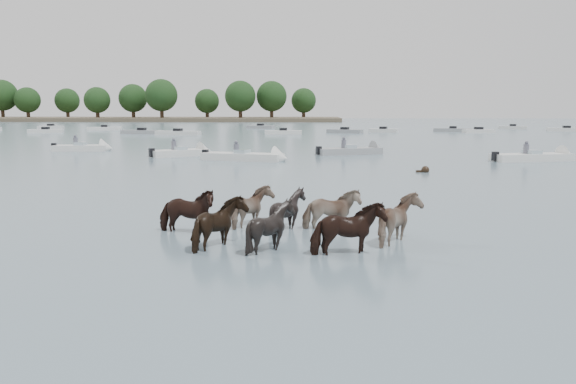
{
  "coord_description": "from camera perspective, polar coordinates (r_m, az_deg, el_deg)",
  "views": [
    {
      "loc": [
        2.8,
        -13.77,
        3.41
      ],
      "look_at": [
        2.09,
        2.27,
        1.1
      ],
      "focal_mm": 36.19,
      "sensor_mm": 36.0,
      "label": 1
    }
  ],
  "objects": [
    {
      "name": "distant_flotilla",
      "position": [
        88.26,
        0.12,
        6.13
      ],
      "size": [
        103.11,
        28.26,
        0.93
      ],
      "color": "silver",
      "rests_on": "ground"
    },
    {
      "name": "pony_herd",
      "position": [
        15.26,
        -0.07,
        -2.77
      ],
      "size": [
        7.34,
        4.62,
        1.46
      ],
      "color": "black",
      "rests_on": "ground"
    },
    {
      "name": "motorboat_f",
      "position": [
        50.21,
        -18.92,
        4.11
      ],
      "size": [
        4.93,
        2.16,
        1.92
      ],
      "rotation": [
        0.0,
        0.0,
        0.12
      ],
      "color": "silver",
      "rests_on": "ground"
    },
    {
      "name": "motorboat_b",
      "position": [
        38.64,
        -3.42,
        3.44
      ],
      "size": [
        6.13,
        3.16,
        1.92
      ],
      "rotation": [
        0.0,
        0.0,
        -0.28
      ],
      "color": "silver",
      "rests_on": "ground"
    },
    {
      "name": "motorboat_c",
      "position": [
        44.54,
        6.91,
        4.02
      ],
      "size": [
        5.6,
        3.49,
        1.92
      ],
      "rotation": [
        0.0,
        0.0,
        0.38
      ],
      "color": "gray",
      "rests_on": "ground"
    },
    {
      "name": "treeline",
      "position": [
        181.05,
        -22.72,
        8.56
      ],
      "size": [
        150.66,
        22.16,
        11.85
      ],
      "color": "#382619",
      "rests_on": "ground"
    },
    {
      "name": "swimming_pony",
      "position": [
        32.29,
        13.26,
        2.08
      ],
      "size": [
        0.72,
        0.44,
        0.44
      ],
      "color": "black",
      "rests_on": "ground"
    },
    {
      "name": "shoreline",
      "position": [
        179.25,
        -21.59,
        6.68
      ],
      "size": [
        160.0,
        30.0,
        1.0
      ],
      "primitive_type": "cube",
      "color": "#4C4233",
      "rests_on": "ground"
    },
    {
      "name": "motorboat_a",
      "position": [
        43.12,
        -9.73,
        3.83
      ],
      "size": [
        4.69,
        3.99,
        1.92
      ],
      "rotation": [
        0.0,
        0.0,
        0.62
      ],
      "color": "silver",
      "rests_on": "ground"
    },
    {
      "name": "ground",
      "position": [
        14.46,
        -8.74,
        -5.55
      ],
      "size": [
        400.0,
        400.0,
        0.0
      ],
      "primitive_type": "plane",
      "color": "slate",
      "rests_on": "ground"
    },
    {
      "name": "motorboat_d",
      "position": [
        42.06,
        23.72,
        3.15
      ],
      "size": [
        6.08,
        3.08,
        1.92
      ],
      "rotation": [
        0.0,
        0.0,
        0.27
      ],
      "color": "silver",
      "rests_on": "ground"
    }
  ]
}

